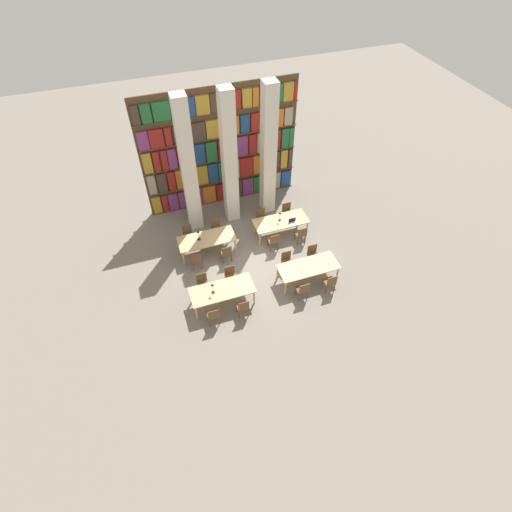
# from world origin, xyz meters

# --- Properties ---
(ground_plane) EXTENTS (40.00, 40.00, 0.00)m
(ground_plane) POSITION_xyz_m (0.00, 0.00, 0.00)
(ground_plane) COLOR gray
(bookshelf_bank) EXTENTS (6.94, 0.35, 5.50)m
(bookshelf_bank) POSITION_xyz_m (0.01, 4.61, 2.61)
(bookshelf_bank) COLOR brown
(bookshelf_bank) RESTS_ON ground_plane
(pillar_left) EXTENTS (0.57, 0.57, 6.00)m
(pillar_left) POSITION_xyz_m (-1.70, 3.23, 3.00)
(pillar_left) COLOR silver
(pillar_left) RESTS_ON ground_plane
(pillar_center) EXTENTS (0.57, 0.57, 6.00)m
(pillar_center) POSITION_xyz_m (0.00, 3.23, 3.00)
(pillar_center) COLOR silver
(pillar_center) RESTS_ON ground_plane
(pillar_right) EXTENTS (0.57, 0.57, 6.00)m
(pillar_right) POSITION_xyz_m (1.70, 3.23, 3.00)
(pillar_right) COLOR silver
(pillar_right) RESTS_ON ground_plane
(reading_table_0) EXTENTS (2.34, 0.98, 0.76)m
(reading_table_0) POSITION_xyz_m (-1.74, -1.40, 0.69)
(reading_table_0) COLOR tan
(reading_table_0) RESTS_ON ground_plane
(chair_0) EXTENTS (0.42, 0.40, 0.89)m
(chair_0) POSITION_xyz_m (-2.30, -2.17, 0.48)
(chair_0) COLOR brown
(chair_0) RESTS_ON ground_plane
(chair_1) EXTENTS (0.42, 0.40, 0.89)m
(chair_1) POSITION_xyz_m (-2.30, -0.62, 0.48)
(chair_1) COLOR brown
(chair_1) RESTS_ON ground_plane
(chair_2) EXTENTS (0.42, 0.40, 0.89)m
(chair_2) POSITION_xyz_m (-1.20, -2.17, 0.48)
(chair_2) COLOR brown
(chair_2) RESTS_ON ground_plane
(chair_3) EXTENTS (0.42, 0.40, 0.89)m
(chair_3) POSITION_xyz_m (-1.20, -0.62, 0.48)
(chair_3) COLOR brown
(chair_3) RESTS_ON ground_plane
(desk_lamp_0) EXTENTS (0.14, 0.14, 0.49)m
(desk_lamp_0) POSITION_xyz_m (-2.07, -1.42, 1.08)
(desk_lamp_0) COLOR #232328
(desk_lamp_0) RESTS_ON reading_table_0
(reading_table_1) EXTENTS (2.34, 0.98, 0.76)m
(reading_table_1) POSITION_xyz_m (1.70, -1.37, 0.69)
(reading_table_1) COLOR tan
(reading_table_1) RESTS_ON ground_plane
(chair_4) EXTENTS (0.42, 0.40, 0.89)m
(chair_4) POSITION_xyz_m (1.14, -2.15, 0.48)
(chair_4) COLOR brown
(chair_4) RESTS_ON ground_plane
(chair_5) EXTENTS (0.42, 0.40, 0.89)m
(chair_5) POSITION_xyz_m (1.14, -0.60, 0.48)
(chair_5) COLOR brown
(chair_5) RESTS_ON ground_plane
(chair_6) EXTENTS (0.42, 0.40, 0.89)m
(chair_6) POSITION_xyz_m (2.27, -2.15, 0.48)
(chair_6) COLOR brown
(chair_6) RESTS_ON ground_plane
(chair_7) EXTENTS (0.42, 0.40, 0.89)m
(chair_7) POSITION_xyz_m (2.27, -0.60, 0.48)
(chair_7) COLOR brown
(chair_7) RESTS_ON ground_plane
(reading_table_2) EXTENTS (2.34, 0.98, 0.76)m
(reading_table_2) POSITION_xyz_m (-1.62, 1.40, 0.69)
(reading_table_2) COLOR tan
(reading_table_2) RESTS_ON ground_plane
(chair_8) EXTENTS (0.42, 0.40, 0.89)m
(chair_8) POSITION_xyz_m (-2.26, 0.62, 0.48)
(chair_8) COLOR brown
(chair_8) RESTS_ON ground_plane
(chair_9) EXTENTS (0.42, 0.40, 0.89)m
(chair_9) POSITION_xyz_m (-2.26, 2.17, 0.48)
(chair_9) COLOR brown
(chair_9) RESTS_ON ground_plane
(chair_10) EXTENTS (0.42, 0.40, 0.89)m
(chair_10) POSITION_xyz_m (-1.01, 0.62, 0.48)
(chair_10) COLOR brown
(chair_10) RESTS_ON ground_plane
(chair_11) EXTENTS (0.42, 0.40, 0.89)m
(chair_11) POSITION_xyz_m (-1.01, 2.17, 0.48)
(chair_11) COLOR brown
(chair_11) RESTS_ON ground_plane
(desk_lamp_1) EXTENTS (0.14, 0.14, 0.47)m
(desk_lamp_1) POSITION_xyz_m (-1.92, 1.43, 1.07)
(desk_lamp_1) COLOR #232328
(desk_lamp_1) RESTS_ON reading_table_2
(reading_table_3) EXTENTS (2.34, 0.98, 0.76)m
(reading_table_3) POSITION_xyz_m (1.65, 1.42, 0.69)
(reading_table_3) COLOR tan
(reading_table_3) RESTS_ON ground_plane
(chair_12) EXTENTS (0.42, 0.40, 0.89)m
(chair_12) POSITION_xyz_m (1.05, 0.64, 0.48)
(chair_12) COLOR brown
(chair_12) RESTS_ON ground_plane
(chair_13) EXTENTS (0.42, 0.40, 0.89)m
(chair_13) POSITION_xyz_m (1.05, 2.19, 0.48)
(chair_13) COLOR brown
(chair_13) RESTS_ON ground_plane
(chair_14) EXTENTS (0.42, 0.40, 0.89)m
(chair_14) POSITION_xyz_m (2.28, 0.64, 0.48)
(chair_14) COLOR brown
(chair_14) RESTS_ON ground_plane
(chair_15) EXTENTS (0.42, 0.40, 0.89)m
(chair_15) POSITION_xyz_m (2.28, 2.19, 0.48)
(chair_15) COLOR brown
(chair_15) RESTS_ON ground_plane
(desk_lamp_2) EXTENTS (0.14, 0.14, 0.45)m
(desk_lamp_2) POSITION_xyz_m (1.62, 1.46, 1.06)
(desk_lamp_2) COLOR #232328
(desk_lamp_2) RESTS_ON reading_table_3
(laptop) EXTENTS (0.32, 0.22, 0.21)m
(laptop) POSITION_xyz_m (2.08, 1.12, 0.79)
(laptop) COLOR silver
(laptop) RESTS_ON reading_table_3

